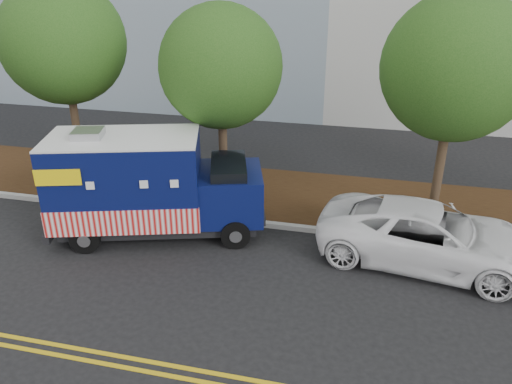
# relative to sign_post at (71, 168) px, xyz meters

# --- Properties ---
(ground) EXTENTS (120.00, 120.00, 0.00)m
(ground) POSITION_rel_sign_post_xyz_m (4.68, -1.55, -1.20)
(ground) COLOR black
(ground) RESTS_ON ground
(curb) EXTENTS (120.00, 0.18, 0.15)m
(curb) POSITION_rel_sign_post_xyz_m (4.68, -0.15, -1.12)
(curb) COLOR #9E9E99
(curb) RESTS_ON ground
(mulch_strip) EXTENTS (120.00, 4.00, 0.15)m
(mulch_strip) POSITION_rel_sign_post_xyz_m (4.68, 1.95, -1.12)
(mulch_strip) COLOR black
(mulch_strip) RESTS_ON ground
(centerline_near) EXTENTS (120.00, 0.10, 0.01)m
(centerline_near) POSITION_rel_sign_post_xyz_m (4.68, -6.00, -1.19)
(centerline_near) COLOR gold
(centerline_near) RESTS_ON ground
(centerline_far) EXTENTS (120.00, 0.10, 0.01)m
(centerline_far) POSITION_rel_sign_post_xyz_m (4.68, -6.25, -1.19)
(centerline_far) COLOR gold
(centerline_far) RESTS_ON ground
(tree_a) EXTENTS (3.89, 3.89, 6.70)m
(tree_a) POSITION_rel_sign_post_xyz_m (-0.68, 1.61, 3.55)
(tree_a) COLOR #38281C
(tree_a) RESTS_ON ground
(tree_b) EXTENTS (3.54, 3.54, 6.08)m
(tree_b) POSITION_rel_sign_post_xyz_m (4.62, 1.07, 3.09)
(tree_b) COLOR #38281C
(tree_b) RESTS_ON ground
(tree_c) EXTENTS (3.84, 3.84, 6.46)m
(tree_c) POSITION_rel_sign_post_xyz_m (10.91, 1.17, 3.32)
(tree_c) COLOR #38281C
(tree_c) RESTS_ON ground
(sign_post) EXTENTS (0.06, 0.06, 2.40)m
(sign_post) POSITION_rel_sign_post_xyz_m (0.00, 0.00, 0.00)
(sign_post) COLOR #473828
(sign_post) RESTS_ON ground
(food_truck) EXTENTS (6.15, 3.68, 3.06)m
(food_truck) POSITION_rel_sign_post_xyz_m (3.12, -1.26, 0.19)
(food_truck) COLOR black
(food_truck) RESTS_ON ground
(white_car) EXTENTS (5.77, 3.30, 1.52)m
(white_car) POSITION_rel_sign_post_xyz_m (10.61, -1.04, -0.44)
(white_car) COLOR white
(white_car) RESTS_ON ground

